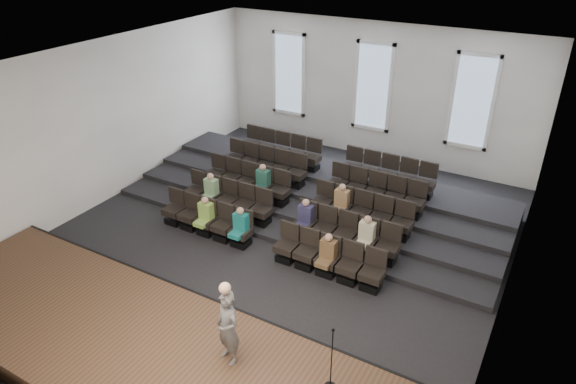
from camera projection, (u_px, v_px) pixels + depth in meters
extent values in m
plane|color=black|center=(275.00, 242.00, 14.46)|extent=(14.00, 14.00, 0.00)
cube|color=white|center=(272.00, 64.00, 12.11)|extent=(12.00, 14.00, 0.02)
cube|color=white|center=(373.00, 92.00, 18.67)|extent=(12.00, 0.04, 5.00)
cube|color=white|center=(37.00, 325.00, 7.91)|extent=(12.00, 0.04, 5.00)
cube|color=white|center=(108.00, 121.00, 15.93)|extent=(0.04, 14.00, 5.00)
cube|color=white|center=(521.00, 221.00, 10.65)|extent=(0.04, 14.00, 5.00)
cube|color=#46341E|center=(145.00, 352.00, 10.43)|extent=(11.80, 3.60, 0.50)
cube|color=black|center=(200.00, 302.00, 11.79)|extent=(11.80, 0.06, 0.52)
cube|color=black|center=(312.00, 204.00, 16.21)|extent=(11.80, 4.80, 0.15)
cube|color=black|center=(320.00, 196.00, 16.58)|extent=(11.80, 3.75, 0.30)
cube|color=black|center=(327.00, 187.00, 16.94)|extent=(11.80, 2.70, 0.45)
cube|color=black|center=(334.00, 179.00, 17.31)|extent=(11.80, 1.65, 0.60)
cube|color=black|center=(175.00, 220.00, 15.33)|extent=(0.47, 0.43, 0.20)
cube|color=black|center=(174.00, 211.00, 15.18)|extent=(0.55, 0.50, 0.19)
cube|color=black|center=(177.00, 196.00, 15.15)|extent=(0.55, 0.08, 0.50)
cube|color=black|center=(190.00, 225.00, 15.06)|extent=(0.47, 0.43, 0.20)
cube|color=black|center=(189.00, 216.00, 14.92)|extent=(0.55, 0.50, 0.19)
cube|color=black|center=(193.00, 201.00, 14.89)|extent=(0.55, 0.08, 0.50)
cube|color=black|center=(207.00, 231.00, 14.80)|extent=(0.47, 0.43, 0.20)
cube|color=black|center=(206.00, 221.00, 14.65)|extent=(0.55, 0.50, 0.19)
cube|color=black|center=(209.00, 206.00, 14.62)|extent=(0.55, 0.08, 0.50)
cube|color=black|center=(224.00, 236.00, 14.54)|extent=(0.47, 0.43, 0.20)
cube|color=black|center=(223.00, 227.00, 14.39)|extent=(0.55, 0.50, 0.19)
cube|color=black|center=(227.00, 211.00, 14.36)|extent=(0.55, 0.08, 0.50)
cube|color=black|center=(241.00, 242.00, 14.27)|extent=(0.47, 0.43, 0.20)
cube|color=black|center=(241.00, 233.00, 14.13)|extent=(0.55, 0.50, 0.19)
cube|color=black|center=(244.00, 216.00, 14.10)|extent=(0.55, 0.08, 0.50)
cube|color=black|center=(286.00, 257.00, 13.64)|extent=(0.47, 0.43, 0.20)
cube|color=black|center=(286.00, 247.00, 13.49)|extent=(0.55, 0.50, 0.19)
cube|color=black|center=(290.00, 230.00, 13.46)|extent=(0.55, 0.08, 0.50)
cube|color=black|center=(306.00, 264.00, 13.37)|extent=(0.47, 0.43, 0.20)
cube|color=black|center=(306.00, 254.00, 13.23)|extent=(0.55, 0.50, 0.19)
cube|color=black|center=(310.00, 237.00, 13.20)|extent=(0.55, 0.08, 0.50)
cube|color=black|center=(327.00, 271.00, 13.11)|extent=(0.47, 0.43, 0.20)
cube|color=black|center=(327.00, 261.00, 12.96)|extent=(0.55, 0.50, 0.19)
cube|color=black|center=(331.00, 243.00, 12.93)|extent=(0.55, 0.08, 0.50)
cube|color=black|center=(348.00, 278.00, 12.85)|extent=(0.47, 0.43, 0.20)
cube|color=black|center=(349.00, 268.00, 12.70)|extent=(0.55, 0.50, 0.19)
cube|color=black|center=(353.00, 250.00, 12.67)|extent=(0.55, 0.08, 0.50)
cube|color=black|center=(371.00, 285.00, 12.58)|extent=(0.47, 0.43, 0.20)
cube|color=black|center=(372.00, 275.00, 12.44)|extent=(0.55, 0.50, 0.19)
cube|color=black|center=(376.00, 257.00, 12.41)|extent=(0.55, 0.08, 0.50)
cube|color=black|center=(197.00, 201.00, 16.06)|extent=(0.47, 0.43, 0.20)
cube|color=black|center=(196.00, 192.00, 15.92)|extent=(0.55, 0.50, 0.19)
cube|color=black|center=(199.00, 178.00, 15.88)|extent=(0.55, 0.08, 0.50)
cube|color=black|center=(212.00, 205.00, 15.80)|extent=(0.47, 0.43, 0.20)
cube|color=black|center=(211.00, 197.00, 15.65)|extent=(0.55, 0.50, 0.19)
cube|color=black|center=(214.00, 182.00, 15.62)|extent=(0.55, 0.08, 0.50)
cube|color=black|center=(228.00, 210.00, 15.53)|extent=(0.47, 0.43, 0.20)
cube|color=black|center=(227.00, 201.00, 15.39)|extent=(0.55, 0.50, 0.19)
cube|color=black|center=(231.00, 186.00, 15.36)|extent=(0.55, 0.08, 0.50)
cube|color=black|center=(244.00, 215.00, 15.27)|extent=(0.47, 0.43, 0.20)
cube|color=black|center=(244.00, 206.00, 15.13)|extent=(0.55, 0.50, 0.19)
cube|color=black|center=(247.00, 191.00, 15.09)|extent=(0.55, 0.08, 0.50)
cube|color=black|center=(261.00, 220.00, 15.01)|extent=(0.47, 0.43, 0.20)
cube|color=black|center=(261.00, 211.00, 14.86)|extent=(0.55, 0.50, 0.19)
cube|color=black|center=(264.00, 196.00, 14.83)|extent=(0.55, 0.08, 0.50)
cube|color=black|center=(305.00, 234.00, 14.37)|extent=(0.47, 0.43, 0.20)
cube|color=black|center=(305.00, 224.00, 14.23)|extent=(0.55, 0.50, 0.19)
cube|color=black|center=(309.00, 208.00, 14.19)|extent=(0.55, 0.08, 0.50)
cube|color=black|center=(324.00, 240.00, 14.11)|extent=(0.47, 0.43, 0.20)
cube|color=black|center=(324.00, 230.00, 13.96)|extent=(0.55, 0.50, 0.19)
cube|color=black|center=(328.00, 214.00, 13.93)|extent=(0.55, 0.08, 0.50)
cube|color=black|center=(344.00, 246.00, 13.84)|extent=(0.47, 0.43, 0.20)
cube|color=black|center=(345.00, 236.00, 13.70)|extent=(0.55, 0.50, 0.19)
cube|color=black|center=(349.00, 219.00, 13.67)|extent=(0.55, 0.08, 0.50)
cube|color=black|center=(365.00, 252.00, 13.58)|extent=(0.47, 0.43, 0.20)
cube|color=black|center=(366.00, 242.00, 13.43)|extent=(0.55, 0.50, 0.19)
cube|color=black|center=(370.00, 225.00, 13.40)|extent=(0.55, 0.08, 0.50)
cube|color=black|center=(386.00, 259.00, 13.32)|extent=(0.47, 0.43, 0.20)
cube|color=black|center=(387.00, 249.00, 13.17)|extent=(0.55, 0.50, 0.19)
cube|color=black|center=(392.00, 231.00, 13.14)|extent=(0.55, 0.08, 0.50)
cube|color=black|center=(216.00, 183.00, 16.80)|extent=(0.47, 0.42, 0.20)
cube|color=black|center=(216.00, 175.00, 16.65)|extent=(0.55, 0.50, 0.19)
cube|color=black|center=(219.00, 161.00, 16.62)|extent=(0.55, 0.08, 0.50)
cube|color=black|center=(231.00, 188.00, 16.53)|extent=(0.47, 0.42, 0.20)
cube|color=black|center=(231.00, 179.00, 16.39)|extent=(0.55, 0.50, 0.19)
cube|color=black|center=(234.00, 165.00, 16.36)|extent=(0.55, 0.08, 0.50)
cube|color=black|center=(247.00, 192.00, 16.27)|extent=(0.47, 0.42, 0.20)
cube|color=black|center=(247.00, 183.00, 16.12)|extent=(0.55, 0.50, 0.19)
cube|color=black|center=(250.00, 169.00, 16.09)|extent=(0.55, 0.08, 0.50)
cube|color=black|center=(263.00, 196.00, 16.01)|extent=(0.47, 0.42, 0.20)
cube|color=black|center=(263.00, 188.00, 15.86)|extent=(0.55, 0.50, 0.19)
cube|color=black|center=(266.00, 173.00, 15.83)|extent=(0.55, 0.08, 0.50)
cube|color=black|center=(279.00, 201.00, 15.74)|extent=(0.47, 0.42, 0.20)
cube|color=black|center=(279.00, 192.00, 15.60)|extent=(0.55, 0.50, 0.19)
cube|color=black|center=(283.00, 177.00, 15.57)|extent=(0.55, 0.08, 0.50)
cube|color=black|center=(322.00, 213.00, 15.11)|extent=(0.47, 0.42, 0.20)
cube|color=black|center=(322.00, 204.00, 14.96)|extent=(0.55, 0.50, 0.19)
cube|color=black|center=(326.00, 188.00, 14.93)|extent=(0.55, 0.08, 0.50)
cube|color=black|center=(340.00, 218.00, 14.84)|extent=(0.47, 0.42, 0.20)
cube|color=black|center=(341.00, 209.00, 14.70)|extent=(0.55, 0.50, 0.19)
cube|color=black|center=(345.00, 193.00, 14.67)|extent=(0.55, 0.08, 0.50)
cube|color=black|center=(359.00, 223.00, 14.58)|extent=(0.47, 0.42, 0.20)
cube|color=black|center=(360.00, 214.00, 14.43)|extent=(0.55, 0.50, 0.19)
cube|color=black|center=(364.00, 198.00, 14.40)|extent=(0.55, 0.08, 0.50)
cube|color=black|center=(379.00, 229.00, 14.31)|extent=(0.47, 0.42, 0.20)
cube|color=black|center=(380.00, 219.00, 14.17)|extent=(0.55, 0.50, 0.19)
cube|color=black|center=(384.00, 203.00, 14.14)|extent=(0.55, 0.08, 0.50)
cube|color=black|center=(400.00, 235.00, 14.05)|extent=(0.47, 0.42, 0.20)
cube|color=black|center=(401.00, 225.00, 13.91)|extent=(0.55, 0.50, 0.19)
cube|color=black|center=(405.00, 209.00, 13.88)|extent=(0.55, 0.08, 0.50)
cube|color=black|center=(235.00, 167.00, 17.53)|extent=(0.47, 0.42, 0.20)
cube|color=black|center=(234.00, 159.00, 17.38)|extent=(0.55, 0.50, 0.19)
cube|color=black|center=(237.00, 146.00, 17.35)|extent=(0.55, 0.08, 0.50)
cube|color=black|center=(249.00, 171.00, 17.27)|extent=(0.47, 0.42, 0.20)
cube|color=black|center=(249.00, 163.00, 17.12)|extent=(0.55, 0.50, 0.19)
cube|color=black|center=(252.00, 149.00, 17.09)|extent=(0.55, 0.08, 0.50)
cube|color=black|center=(264.00, 175.00, 17.00)|extent=(0.47, 0.42, 0.20)
cube|color=black|center=(264.00, 167.00, 16.86)|extent=(0.55, 0.50, 0.19)
cube|color=black|center=(267.00, 153.00, 16.83)|extent=(0.55, 0.08, 0.50)
cube|color=black|center=(280.00, 179.00, 16.74)|extent=(0.47, 0.42, 0.20)
cube|color=black|center=(280.00, 170.00, 16.59)|extent=(0.55, 0.50, 0.19)
cube|color=black|center=(283.00, 157.00, 16.56)|extent=(0.55, 0.08, 0.50)
cube|color=black|center=(296.00, 183.00, 16.48)|extent=(0.47, 0.42, 0.20)
cube|color=black|center=(296.00, 174.00, 16.33)|extent=(0.55, 0.50, 0.19)
cube|color=black|center=(299.00, 160.00, 16.30)|extent=(0.55, 0.08, 0.50)
cube|color=black|center=(337.00, 194.00, 15.84)|extent=(0.47, 0.42, 0.20)
cube|color=black|center=(337.00, 185.00, 15.69)|extent=(0.55, 0.50, 0.19)
cube|color=black|center=(341.00, 170.00, 15.66)|extent=(0.55, 0.08, 0.50)
cube|color=black|center=(355.00, 198.00, 15.58)|extent=(0.47, 0.42, 0.20)
cube|color=black|center=(356.00, 189.00, 15.43)|extent=(0.55, 0.50, 0.19)
cube|color=black|center=(359.00, 174.00, 15.40)|extent=(0.55, 0.08, 0.50)
cube|color=black|center=(373.00, 203.00, 15.31)|extent=(0.47, 0.42, 0.20)
cube|color=black|center=(374.00, 194.00, 15.17)|extent=(0.55, 0.50, 0.19)
cube|color=black|center=(378.00, 179.00, 15.14)|extent=(0.55, 0.08, 0.50)
cube|color=black|center=(393.00, 208.00, 15.05)|extent=(0.47, 0.42, 0.20)
cube|color=black|center=(394.00, 199.00, 14.90)|extent=(0.55, 0.50, 0.19)
cube|color=black|center=(398.00, 183.00, 14.87)|extent=(0.55, 0.08, 0.50)
cube|color=black|center=(413.00, 213.00, 14.79)|extent=(0.47, 0.42, 0.20)
cube|color=black|center=(414.00, 204.00, 14.64)|extent=(0.55, 0.50, 0.19)
cube|color=black|center=(418.00, 188.00, 14.61)|extent=(0.55, 0.08, 0.50)
cube|color=black|center=(251.00, 153.00, 18.26)|extent=(0.47, 0.42, 0.20)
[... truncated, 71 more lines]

